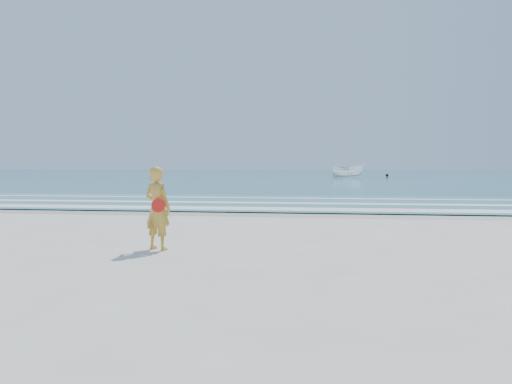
# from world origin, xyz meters

# --- Properties ---
(ground) EXTENTS (400.00, 400.00, 0.00)m
(ground) POSITION_xyz_m (0.00, 0.00, 0.00)
(ground) COLOR silver
(ground) RESTS_ON ground
(wet_sand) EXTENTS (400.00, 2.40, 0.00)m
(wet_sand) POSITION_xyz_m (0.00, 9.00, 0.00)
(wet_sand) COLOR #B2A893
(wet_sand) RESTS_ON ground
(ocean) EXTENTS (400.00, 190.00, 0.04)m
(ocean) POSITION_xyz_m (0.00, 105.00, 0.02)
(ocean) COLOR #19727F
(ocean) RESTS_ON ground
(shallow) EXTENTS (400.00, 10.00, 0.01)m
(shallow) POSITION_xyz_m (0.00, 14.00, 0.04)
(shallow) COLOR #59B7AD
(shallow) RESTS_ON ocean
(foam_near) EXTENTS (400.00, 1.40, 0.01)m
(foam_near) POSITION_xyz_m (0.00, 10.30, 0.05)
(foam_near) COLOR white
(foam_near) RESTS_ON shallow
(foam_mid) EXTENTS (400.00, 0.90, 0.01)m
(foam_mid) POSITION_xyz_m (0.00, 13.20, 0.05)
(foam_mid) COLOR white
(foam_mid) RESTS_ON shallow
(foam_far) EXTENTS (400.00, 0.60, 0.01)m
(foam_far) POSITION_xyz_m (0.00, 16.50, 0.05)
(foam_far) COLOR white
(foam_far) RESTS_ON shallow
(boat) EXTENTS (5.21, 3.14, 1.89)m
(boat) POSITION_xyz_m (4.66, 62.20, 0.98)
(boat) COLOR white
(boat) RESTS_ON ocean
(buoy) EXTENTS (0.44, 0.44, 0.44)m
(buoy) POSITION_xyz_m (10.57, 67.47, 0.26)
(buoy) COLOR black
(buoy) RESTS_ON ocean
(woman) EXTENTS (0.69, 0.59, 1.62)m
(woman) POSITION_xyz_m (-1.50, 1.38, 0.81)
(woman) COLOR gold
(woman) RESTS_ON ground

